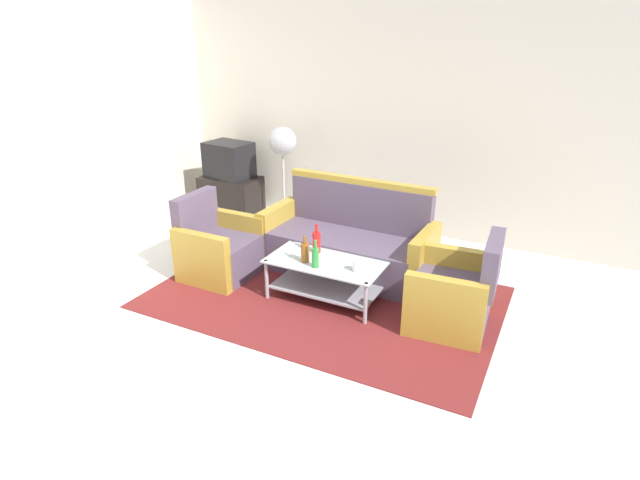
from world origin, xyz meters
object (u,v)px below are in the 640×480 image
Objects in this scene: bottle_red at (317,242)px; pedestal_fan at (283,147)px; cup at (357,266)px; tv_stand at (231,195)px; couch at (349,244)px; bottle_brown at (305,252)px; coffee_table at (326,273)px; bottle_green at (315,257)px; television at (229,160)px; armchair_left at (219,249)px; armchair_right at (454,295)px.

bottle_red is 0.23× the size of pedestal_fan.
cup is at bearing -44.14° from pedestal_fan.
bottle_red is 0.56m from cup.
tv_stand is at bearing -176.53° from pedestal_fan.
couch is 7.03× the size of bottle_brown.
coffee_table is 0.30m from bottle_green.
television is 0.86m from pedestal_fan.
couch is at bearing 120.03° from armchair_left.
bottle_green is 0.91× the size of bottle_red.
television is at bearing 144.61° from coffee_table.
television reaches higher than bottle_red.
cup is (0.37, 0.09, -0.05)m from bottle_green.
tv_stand is 0.50m from television.
bottle_green reaches higher than tv_stand.
bottle_red reaches higher than bottle_brown.
armchair_left reaches higher than coffee_table.
pedestal_fan reaches higher than cup.
bottle_red reaches higher than tv_stand.
tv_stand is at bearing 141.52° from bottle_green.
coffee_table is at bearing 166.95° from cup.
couch is at bearing 77.61° from bottle_red.
armchair_right is 3.16m from pedestal_fan.
bottle_brown is at bearing 157.65° from bottle_green.
bottle_red reaches higher than coffee_table.
pedestal_fan is (-0.21, 1.70, 0.73)m from armchair_left.
television reaches higher than cup.
couch reaches higher than bottle_red.
armchair_right is 0.67× the size of pedestal_fan.
television is at bearing 147.09° from cup.
couch reaches higher than armchair_right.
armchair_left is at bearing 31.37° from couch.
armchair_right is at bearing -1.38° from bottle_red.
television reaches higher than bottle_brown.
couch is 1.37m from armchair_left.
bottle_brown is 2.74m from tv_stand.
television is (-2.62, 1.70, 0.30)m from cup.
bottle_red is 2.59m from tv_stand.
pedestal_fan is (-1.28, 1.53, 0.49)m from bottle_red.
armchair_left reaches higher than tv_stand.
armchair_left reaches higher than bottle_green.
tv_stand reaches higher than cup.
cup is at bearing -22.13° from bottle_red.
bottle_red is at bearing 151.83° from television.
bottle_red is at bearing 79.17° from couch.
pedestal_fan is at bearing 55.49° from armchair_right.
pedestal_fan is at bearing 135.86° from cup.
armchair_right is at bearing 12.49° from bottle_green.
bottle_green is 0.34m from bottle_red.
coffee_table is 0.87× the size of pedestal_fan.
tv_stand is (-2.62, 1.70, -0.20)m from cup.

